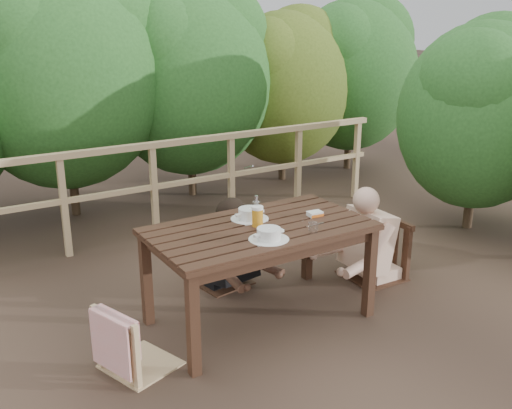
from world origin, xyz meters
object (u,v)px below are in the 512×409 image
butter_tub (315,215)px  soup_far (250,214)px  chair_far (221,237)px  beer_glass (257,217)px  bottle (256,211)px  tumbler (313,228)px  diner_right (379,202)px  chair_right (375,225)px  woman (220,216)px  table (260,274)px  soup_near (269,235)px  chair_left (137,307)px

butter_tub → soup_far: bearing=160.4°
chair_far → soup_far: bearing=-103.1°
beer_glass → bottle: bottle is taller
tumbler → diner_right: bearing=21.7°
chair_far → chair_right: 1.33m
woman → chair_far: bearing=80.7°
table → woman: bearing=85.4°
chair_far → tumbler: size_ratio=10.20×
woman → tumbler: bearing=91.5°
table → beer_glass: (-0.01, 0.01, 0.45)m
soup_near → chair_left: bearing=171.4°
chair_right → diner_right: size_ratio=0.70×
chair_left → bottle: bottle is taller
chair_far → woman: 0.18m
chair_right → beer_glass: 1.31m
chair_right → woman: size_ratio=0.80×
chair_right → soup_far: 1.26m
chair_far → table: bearing=-104.0°
beer_glass → diner_right: bearing=4.3°
soup_far → butter_tub: soup_far is taller
table → tumbler: tumbler is taller
table → diner_right: bearing=4.8°
chair_left → chair_right: 2.25m
soup_near → beer_glass: 0.27m
butter_tub → diner_right: bearing=14.9°
soup_near → bottle: (0.09, 0.30, 0.07)m
soup_far → tumbler: 0.53m
soup_near → bottle: bottle is taller
chair_far → soup_near: 1.02m
diner_right → soup_far: 1.26m
soup_near → diner_right: bearing=14.7°
chair_right → diner_right: (0.03, -0.00, 0.21)m
chair_far → butter_tub: (0.42, -0.72, 0.34)m
chair_left → butter_tub: bearing=-105.6°
diner_right → soup_near: 1.41m
chair_far → beer_glass: (-0.07, -0.68, 0.39)m
chair_right → soup_far: bearing=-91.1°
beer_glass → chair_left: bearing=-172.9°
woman → butter_tub: (0.42, -0.74, 0.16)m
woman → soup_far: bearing=77.0°
chair_left → tumbler: size_ratio=10.31×
chair_left → chair_right: size_ratio=0.89×
tumbler → bottle: bearing=124.8°
soup_near → soup_far: 0.44m
table → chair_left: size_ratio=1.86×
chair_left → woman: woman is taller
soup_near → tumbler: bearing=-8.5°
woman → butter_tub: woman is taller
chair_left → diner_right: 2.30m
beer_glass → chair_right: bearing=4.4°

